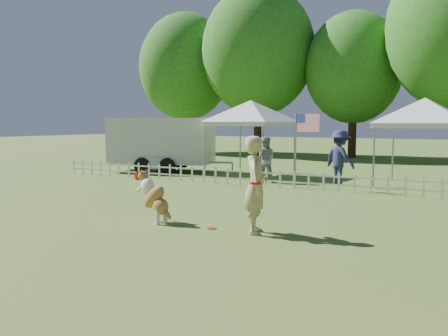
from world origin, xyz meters
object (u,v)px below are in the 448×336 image
frisbee_on_turf (211,228)px  spectator_a (265,159)px  dog (155,197)px  flag_pole (296,150)px  canopy_tent_left (251,139)px  canopy_tent_right (424,143)px  spectator_b (340,158)px  handler (256,185)px  cargo_trailer (162,144)px

frisbee_on_turf → spectator_a: 8.26m
dog → flag_pole: bearing=102.5°
canopy_tent_left → canopy_tent_right: bearing=1.7°
canopy_tent_right → spectator_b: 2.84m
handler → frisbee_on_turf: 1.36m
spectator_a → spectator_b: size_ratio=0.86×
handler → cargo_trailer: size_ratio=0.35×
dog → cargo_trailer: 11.39m
handler → frisbee_on_turf: bearing=71.0°
cargo_trailer → spectator_a: size_ratio=3.30×
handler → flag_pole: size_ratio=0.76×
canopy_tent_left → cargo_trailer: 4.14m
dog → canopy_tent_left: canopy_tent_left is taller
spectator_b → canopy_tent_right: bearing=-126.2°
canopy_tent_right → dog: bearing=-111.4°
frisbee_on_turf → canopy_tent_left: size_ratio=0.06×
spectator_b → handler: bearing=124.5°
dog → canopy_tent_left: 10.16m
frisbee_on_turf → spectator_a: spectator_a is taller
frisbee_on_turf → flag_pole: flag_pole is taller
handler → spectator_b: bearing=-18.8°
canopy_tent_left → canopy_tent_right: (6.72, -0.32, -0.03)m
handler → flag_pole: bearing=-8.7°
dog → spectator_a: 7.98m
flag_pole → canopy_tent_left: bearing=151.7°
handler → canopy_tent_left: (-4.89, 9.67, 0.55)m
dog → canopy_tent_right: (4.22, 9.48, 0.92)m
flag_pole → spectator_a: bearing=165.3°
dog → canopy_tent_right: canopy_tent_right is taller
handler → spectator_a: (-3.38, 7.78, -0.13)m
dog → spectator_b: spectator_b is taller
flag_pole → spectator_b: size_ratio=1.31×
frisbee_on_turf → cargo_trailer: bearing=131.0°
dog → frisbee_on_turf: bearing=18.7°
canopy_tent_left → flag_pole: 4.05m
canopy_tent_left → spectator_b: 4.46m
cargo_trailer → canopy_tent_right: bearing=-19.0°
handler → spectator_a: size_ratio=1.15×
cargo_trailer → canopy_tent_left: bearing=-12.6°
dog → cargo_trailer: (-6.60, 9.26, 0.65)m
canopy_tent_right → spectator_a: bearing=-160.7°
canopy_tent_left → cargo_trailer: (-4.09, -0.55, -0.30)m
cargo_trailer → flag_pole: (7.11, -2.15, 0.05)m
dog → frisbee_on_turf: dog is taller
handler → cargo_trailer: 12.81m
frisbee_on_turf → spectator_b: (0.25, 8.28, 0.96)m
canopy_tent_left → frisbee_on_turf: bearing=-63.7°
handler → spectator_b: 8.23m
frisbee_on_turf → spectator_a: size_ratio=0.12×
canopy_tent_right → flag_pole: canopy_tent_right is taller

